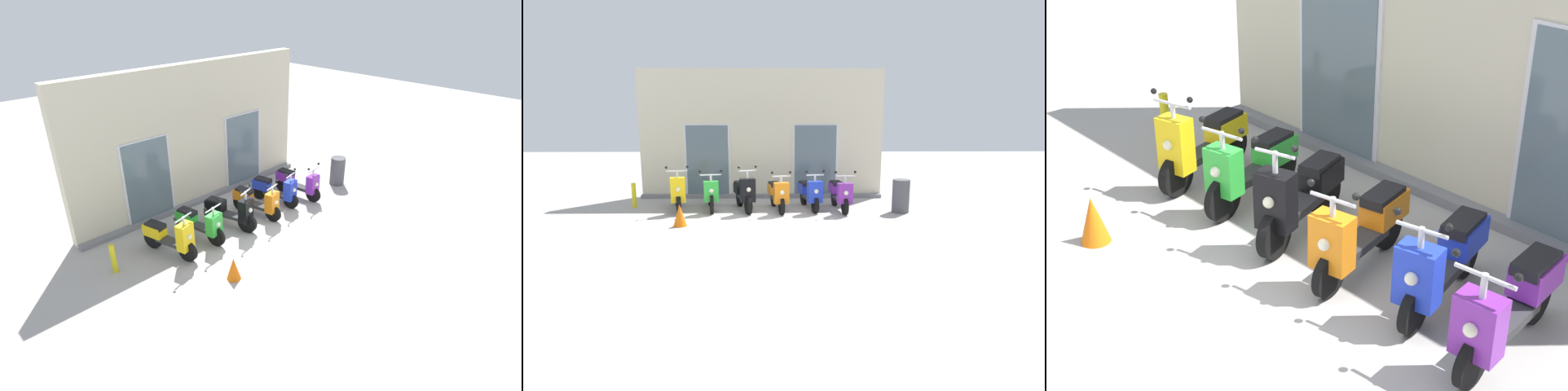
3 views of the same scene
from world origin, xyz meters
TOP-DOWN VIEW (x-y plane):
  - ground_plane at (0.00, 0.00)m, footprint 40.00×40.00m
  - storefront_facade at (0.00, 3.21)m, footprint 7.52×0.50m
  - scooter_yellow at (-2.25, 1.30)m, footprint 0.75×1.55m
  - scooter_green at (-1.36, 1.35)m, footprint 0.69×1.55m
  - scooter_black at (-0.43, 1.25)m, footprint 0.74×1.55m
  - scooter_orange at (0.49, 1.21)m, footprint 0.66×1.54m
  - scooter_blue at (1.37, 1.35)m, footprint 0.68×1.52m
  - scooter_purple at (2.19, 1.19)m, footprint 0.58×1.59m
  - curb_bollard at (-3.54, 1.60)m, footprint 0.12×0.12m
  - traffic_cone at (-1.80, -0.43)m, footprint 0.32×0.32m
  - trash_bin at (3.78, 0.91)m, footprint 0.45×0.45m

SIDE VIEW (x-z plane):
  - ground_plane at x=0.00m, z-range 0.00..0.00m
  - traffic_cone at x=-1.80m, z-range 0.00..0.52m
  - curb_bollard at x=-3.54m, z-range 0.00..0.70m
  - trash_bin at x=3.78m, z-range 0.00..0.88m
  - scooter_blue at x=1.37m, z-range -0.11..1.04m
  - scooter_orange at x=0.49m, z-range -0.11..1.04m
  - scooter_green at x=-1.36m, z-range -0.11..1.05m
  - scooter_purple at x=2.19m, z-range -0.10..1.05m
  - scooter_black at x=-0.43m, z-range -0.16..1.12m
  - scooter_yellow at x=-2.25m, z-range -0.16..1.12m
  - storefront_facade at x=0.00m, z-range -0.07..3.88m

